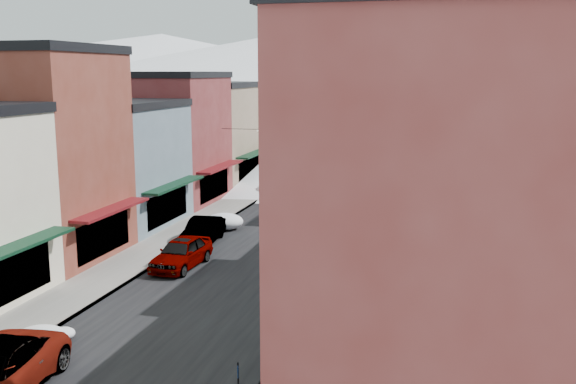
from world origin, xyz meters
The scene contains 32 objects.
road centered at (0.00, 60.00, 0.01)m, with size 10.00×160.00×0.01m, color black.
sidewalk_left centered at (-6.60, 60.00, 0.07)m, with size 3.20×160.00×0.15m, color gray.
sidewalk_right centered at (6.60, 60.00, 0.07)m, with size 3.20×160.00×0.15m, color gray.
curb_left centered at (-5.05, 60.00, 0.07)m, with size 0.10×160.00×0.15m, color slate.
curb_right centered at (5.05, 60.00, 0.07)m, with size 0.10×160.00×0.15m, color slate.
bldg_l_brick_near centered at (-13.69, 20.50, 6.26)m, with size 12.30×8.20×12.50m.
bldg_l_grayblue centered at (-13.19, 29.00, 4.51)m, with size 11.30×9.20×9.00m.
bldg_l_brick_far centered at (-14.19, 38.00, 5.51)m, with size 13.30×9.20×11.00m.
bldg_l_tan centered at (-13.19, 48.00, 5.01)m, with size 11.30×11.20×10.00m.
bldg_r_brick_near centered at (13.69, 3.00, 6.26)m, with size 12.30×9.20×12.50m.
bldg_r_green centered at (13.19, 12.00, 4.76)m, with size 11.30×9.20×9.50m.
bldg_r_blue centered at (13.19, 21.00, 5.26)m, with size 11.30×9.20×10.50m.
bldg_r_cream centered at (13.69, 30.00, 4.51)m, with size 12.30×9.20×9.00m.
bldg_r_brick_far centered at (14.19, 39.00, 5.76)m, with size 13.30×9.20×11.50m.
bldg_r_tan centered at (13.19, 49.00, 4.76)m, with size 11.30×11.20×9.50m.
distant_blocks centered at (0.00, 83.00, 4.00)m, with size 34.00×55.00×8.00m.
mountain_ridge centered at (-19.47, 277.18, 14.36)m, with size 670.00×340.00×34.00m.
overhead_cables centered at (0.00, 47.50, 6.20)m, with size 16.40×15.04×0.04m.
car_silver_sedan centered at (-3.50, 20.78, 0.86)m, with size 2.04×5.06×1.72m, color #97999F.
car_dark_hatch centered at (-4.30, 25.91, 0.82)m, with size 1.74×5.00×1.65m, color black.
car_silver_wagon centered at (-3.50, 45.48, 0.85)m, with size 2.37×5.83×1.69m, color #AAAEB3.
car_green_sedan centered at (3.50, 23.28, 0.71)m, with size 1.50×4.29×1.41m, color black.
car_gray_suv centered at (4.23, 20.71, 0.74)m, with size 1.74×4.34×1.48m, color #999CA2.
car_black_sedan centered at (4.30, 48.29, 0.73)m, with size 2.04×5.02×1.46m, color black.
car_lane_silver centered at (-1.31, 62.48, 0.83)m, with size 1.95×4.84×1.65m, color #ADB0B6.
car_lane_white centered at (2.20, 63.32, 0.86)m, with size 2.84×6.15×1.71m, color white.
trash_can centered at (5.95, 23.36, 0.68)m, with size 0.61×0.61×1.04m.
streetlamp_near centered at (5.20, 27.59, 3.04)m, with size 0.38×0.38×4.59m.
streetlamp_far centered at (5.20, 46.60, 2.68)m, with size 0.33×0.33×4.01m.
snow_pile_near centered at (-4.28, 9.17, 0.46)m, with size 2.28×2.60×0.96m.
snow_pile_mid centered at (-4.28, 30.01, 0.54)m, with size 2.68×2.85×1.14m.
snow_pile_far centered at (-4.88, 43.08, 0.49)m, with size 2.40×2.68×1.02m.
Camera 1 is at (11.40, -11.61, 10.93)m, focal length 40.00 mm.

